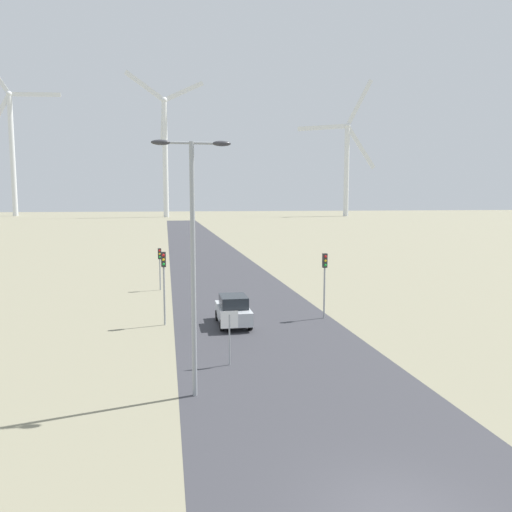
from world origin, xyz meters
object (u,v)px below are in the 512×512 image
(streetlamp, at_px, (193,239))
(car_approaching, at_px, (233,310))
(stop_sign_near, at_px, (229,327))
(traffic_light_post_near_right, at_px, (325,271))
(wind_turbine_center, at_px, (347,159))
(wind_turbine_far_left, at_px, (12,142))
(traffic_light_post_mid_left, at_px, (160,259))
(traffic_light_post_near_left, at_px, (164,272))
(wind_turbine_left, at_px, (165,147))

(streetlamp, height_order, car_approaching, streetlamp)
(stop_sign_near, bearing_deg, traffic_light_post_near_right, 48.15)
(wind_turbine_center, bearing_deg, wind_turbine_far_left, 169.47)
(stop_sign_near, distance_m, traffic_light_post_mid_left, 20.15)
(car_approaching, bearing_deg, streetlamp, -105.47)
(streetlamp, xyz_separation_m, traffic_light_post_near_left, (-1.16, 11.26, -2.85))
(wind_turbine_far_left, bearing_deg, car_approaching, -71.56)
(traffic_light_post_mid_left, xyz_separation_m, car_approaching, (4.46, -12.65, -1.67))
(traffic_light_post_mid_left, distance_m, wind_turbine_center, 189.27)
(traffic_light_post_near_left, bearing_deg, wind_turbine_center, 66.50)
(car_approaching, height_order, wind_turbine_center, wind_turbine_center)
(streetlamp, height_order, traffic_light_post_mid_left, streetlamp)
(traffic_light_post_mid_left, bearing_deg, stop_sign_near, -80.51)
(traffic_light_post_mid_left, distance_m, wind_turbine_left, 173.90)
(car_approaching, bearing_deg, wind_turbine_far_left, 108.44)
(wind_turbine_center, bearing_deg, streetlamp, -111.97)
(traffic_light_post_near_left, bearing_deg, wind_turbine_far_left, 107.50)
(stop_sign_near, xyz_separation_m, wind_turbine_center, (76.24, 190.10, 23.42))
(car_approaching, distance_m, wind_turbine_far_left, 223.45)
(stop_sign_near, relative_size, wind_turbine_left, 0.04)
(traffic_light_post_mid_left, distance_m, car_approaching, 13.51)
(stop_sign_near, xyz_separation_m, car_approaching, (1.14, 7.21, -0.86))
(traffic_light_post_near_left, relative_size, wind_turbine_far_left, 0.06)
(streetlamp, bearing_deg, traffic_light_post_near_left, 95.90)
(stop_sign_near, distance_m, wind_turbine_far_left, 229.77)
(streetlamp, height_order, traffic_light_post_near_left, streetlamp)
(car_approaching, height_order, wind_turbine_far_left, wind_turbine_far_left)
(streetlamp, bearing_deg, wind_turbine_left, 90.21)
(wind_turbine_far_left, height_order, wind_turbine_left, wind_turbine_far_left)
(traffic_light_post_near_right, relative_size, wind_turbine_center, 0.07)
(car_approaching, bearing_deg, traffic_light_post_mid_left, 109.42)
(streetlamp, bearing_deg, stop_sign_near, 61.82)
(traffic_light_post_near_left, xyz_separation_m, traffic_light_post_near_right, (10.02, -0.05, -0.20))
(wind_turbine_left, bearing_deg, traffic_light_post_near_right, -87.02)
(wind_turbine_center, bearing_deg, traffic_light_post_near_right, -110.79)
(traffic_light_post_near_left, distance_m, wind_turbine_center, 199.81)
(traffic_light_post_near_left, xyz_separation_m, wind_turbine_far_left, (-65.91, 209.11, 29.16))
(streetlamp, bearing_deg, traffic_light_post_mid_left, 93.82)
(stop_sign_near, relative_size, traffic_light_post_near_right, 0.61)
(traffic_light_post_near_left, height_order, wind_turbine_center, wind_turbine_center)
(wind_turbine_left, bearing_deg, car_approaching, -88.88)
(wind_turbine_center, bearing_deg, traffic_light_post_near_left, -113.50)
(streetlamp, relative_size, traffic_light_post_near_right, 2.33)
(traffic_light_post_mid_left, bearing_deg, wind_turbine_far_left, 108.38)
(traffic_light_post_near_left, bearing_deg, traffic_light_post_mid_left, 91.84)
(stop_sign_near, bearing_deg, car_approaching, 81.02)
(wind_turbine_left, relative_size, wind_turbine_center, 0.99)
(traffic_light_post_near_right, bearing_deg, wind_turbine_far_left, 109.95)
(car_approaching, distance_m, wind_turbine_center, 199.19)
(traffic_light_post_near_right, height_order, wind_turbine_far_left, wind_turbine_far_left)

